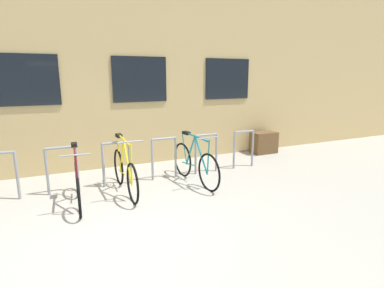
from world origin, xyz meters
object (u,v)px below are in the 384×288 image
Objects in this scene: bicycle_maroon at (78,184)px; bicycle_teal at (195,163)px; bicycle_yellow at (125,172)px; planter_box at (264,142)px.

bicycle_teal reaches higher than bicycle_maroon.
bicycle_yellow is 2.61× the size of planter_box.
bicycle_yellow is at bearing 14.61° from bicycle_maroon.
bicycle_teal reaches higher than planter_box.
bicycle_teal is 1.43m from bicycle_yellow.
bicycle_yellow is (-1.42, 0.04, -0.00)m from bicycle_teal.
planter_box is (2.84, 1.44, -0.10)m from bicycle_teal.
planter_box is (4.27, 1.40, -0.10)m from bicycle_yellow.
bicycle_yellow reaches higher than bicycle_teal.
bicycle_maroon is 2.31× the size of planter_box.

